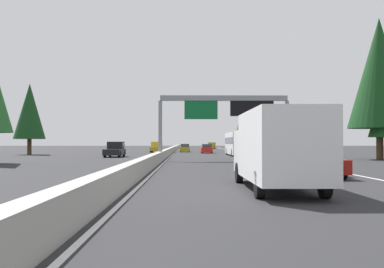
% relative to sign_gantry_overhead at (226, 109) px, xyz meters
% --- Properties ---
extents(ground_plane, '(320.00, 320.00, 0.00)m').
position_rel_sign_gantry_overhead_xyz_m(ground_plane, '(16.45, 6.04, -5.03)').
color(ground_plane, '#262628').
extents(median_barrier, '(180.00, 0.56, 0.90)m').
position_rel_sign_gantry_overhead_xyz_m(median_barrier, '(36.45, 6.34, -4.58)').
color(median_barrier, '#9E9B93').
rests_on(median_barrier, ground).
extents(shoulder_stripe_right, '(160.00, 0.16, 0.01)m').
position_rel_sign_gantry_overhead_xyz_m(shoulder_stripe_right, '(26.45, -5.48, -5.03)').
color(shoulder_stripe_right, silver).
rests_on(shoulder_stripe_right, ground).
extents(shoulder_stripe_median, '(160.00, 0.16, 0.01)m').
position_rel_sign_gantry_overhead_xyz_m(shoulder_stripe_median, '(26.45, 5.79, -5.03)').
color(shoulder_stripe_median, silver).
rests_on(shoulder_stripe_median, ground).
extents(sign_gantry_overhead, '(0.50, 12.68, 6.32)m').
position_rel_sign_gantry_overhead_xyz_m(sign_gantry_overhead, '(0.00, 0.00, 0.00)').
color(sign_gantry_overhead, gray).
rests_on(sign_gantry_overhead, ground).
extents(box_truck_mid_left, '(8.50, 2.40, 2.95)m').
position_rel_sign_gantry_overhead_xyz_m(box_truck_mid_left, '(-27.33, 0.42, -3.42)').
color(box_truck_mid_left, white).
rests_on(box_truck_mid_left, ground).
extents(pickup_mid_center, '(5.60, 2.00, 1.86)m').
position_rel_sign_gantry_overhead_xyz_m(pickup_mid_center, '(-19.97, -3.00, -4.12)').
color(pickup_mid_center, maroon).
rests_on(pickup_mid_center, ground).
extents(bus_far_center, '(11.50, 2.55, 3.10)m').
position_rel_sign_gantry_overhead_xyz_m(bus_far_center, '(17.39, -3.13, -3.32)').
color(bus_far_center, white).
rests_on(bus_far_center, ground).
extents(sedan_near_center, '(4.40, 1.80, 1.47)m').
position_rel_sign_gantry_overhead_xyz_m(sedan_near_center, '(39.27, 4.04, -4.35)').
color(sedan_near_center, '#AD931E').
rests_on(sedan_near_center, ground).
extents(minivan_distant_a, '(5.00, 1.95, 1.69)m').
position_rel_sign_gantry_overhead_xyz_m(minivan_distant_a, '(80.62, -3.03, -4.08)').
color(minivan_distant_a, '#AD931E').
rests_on(minivan_distant_a, ground).
extents(sedan_mid_right, '(4.40, 1.80, 1.47)m').
position_rel_sign_gantry_overhead_xyz_m(sedan_mid_right, '(30.69, 0.48, -4.35)').
color(sedan_mid_right, red).
rests_on(sedan_mid_right, ground).
extents(sedan_near_right, '(4.40, 1.80, 1.47)m').
position_rel_sign_gantry_overhead_xyz_m(sedan_near_right, '(-12.25, -3.10, -4.35)').
color(sedan_near_right, black).
rests_on(sedan_near_right, ground).
extents(oncoming_near, '(5.60, 2.00, 1.86)m').
position_rel_sign_gantry_overhead_xyz_m(oncoming_near, '(37.24, 9.03, -4.12)').
color(oncoming_near, '#AD931E').
rests_on(oncoming_near, ground).
extents(oncoming_far, '(5.60, 2.00, 1.86)m').
position_rel_sign_gantry_overhead_xyz_m(oncoming_far, '(11.88, 12.49, -4.12)').
color(oncoming_far, black).
rests_on(oncoming_far, ground).
extents(conifer_right_mid, '(6.49, 6.49, 14.75)m').
position_rel_sign_gantry_overhead_xyz_m(conifer_right_mid, '(2.96, -16.25, 3.94)').
color(conifer_right_mid, '#4C3823').
rests_on(conifer_right_mid, ground).
extents(conifer_right_far, '(4.02, 4.02, 9.13)m').
position_rel_sign_gantry_overhead_xyz_m(conifer_right_far, '(37.93, -9.26, 0.51)').
color(conifer_right_far, '#4C3823').
rests_on(conifer_right_far, ground).
extents(conifer_right_distant, '(5.13, 5.13, 11.65)m').
position_rel_sign_gantry_overhead_xyz_m(conifer_right_distant, '(61.35, -9.73, 2.05)').
color(conifer_right_distant, '#4C3823').
rests_on(conifer_right_distant, ground).
extents(conifer_left_mid, '(4.50, 4.50, 10.23)m').
position_rel_sign_gantry_overhead_xyz_m(conifer_left_mid, '(22.01, 26.29, 1.18)').
color(conifer_left_mid, '#4C3823').
rests_on(conifer_left_mid, ground).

